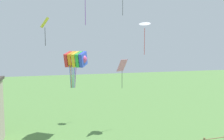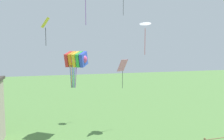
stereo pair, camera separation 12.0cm
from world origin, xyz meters
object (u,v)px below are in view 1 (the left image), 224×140
kite_rainbow_parafoil (76,59)px  kite_white_delta (145,24)px  kite_pink_diamond (122,67)px  kite_yellow_diamond (45,25)px

kite_rainbow_parafoil → kite_white_delta: (7.28, -0.09, 3.62)m
kite_rainbow_parafoil → kite_white_delta: 8.13m
kite_pink_diamond → kite_yellow_diamond: (-7.40, 2.97, 4.31)m
kite_white_delta → kite_yellow_diamond: bearing=167.2°
kite_rainbow_parafoil → kite_yellow_diamond: bearing=142.2°
kite_pink_diamond → kite_white_delta: bearing=13.9°
kite_rainbow_parafoil → kite_white_delta: kite_white_delta is taller
kite_white_delta → kite_yellow_diamond: kite_yellow_diamond is taller
kite_pink_diamond → kite_yellow_diamond: bearing=158.1°
kite_rainbow_parafoil → kite_pink_diamond: kite_rainbow_parafoil is taller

